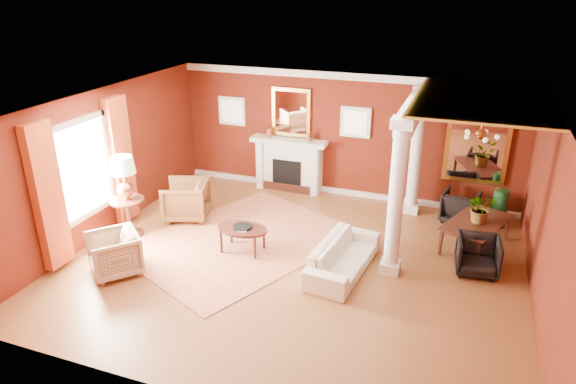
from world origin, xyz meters
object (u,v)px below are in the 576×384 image
at_px(sofa, 344,252).
at_px(side_table, 124,182).
at_px(dining_table, 478,227).
at_px(coffee_table, 242,230).
at_px(armchair_stripe, 114,252).
at_px(armchair_leopard, 186,198).

xyz_separation_m(sofa, side_table, (-4.41, -0.11, 0.76)).
bearing_deg(dining_table, sofa, 149.02).
distance_m(coffee_table, side_table, 2.54).
bearing_deg(armchair_stripe, side_table, 157.49).
relative_size(armchair_stripe, coffee_table, 0.85).
relative_size(sofa, dining_table, 1.25).
relative_size(side_table, dining_table, 1.07).
distance_m(armchair_leopard, coffee_table, 1.99).
height_order(side_table, dining_table, side_table).
relative_size(sofa, armchair_leopard, 2.10).
relative_size(armchair_leopard, dining_table, 0.59).
height_order(sofa, side_table, side_table).
bearing_deg(side_table, dining_table, 15.30).
relative_size(coffee_table, side_table, 0.59).
distance_m(armchair_stripe, dining_table, 6.72).
height_order(armchair_stripe, dining_table, dining_table).
bearing_deg(armchair_stripe, dining_table, 69.02).
height_order(sofa, armchair_leopard, armchair_leopard).
bearing_deg(sofa, armchair_stripe, 117.12).
bearing_deg(side_table, armchair_stripe, -63.75).
bearing_deg(side_table, coffee_table, 3.48).
bearing_deg(side_table, armchair_leopard, 57.80).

